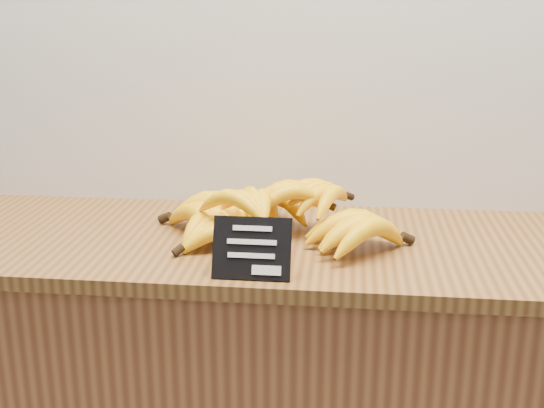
{
  "coord_description": "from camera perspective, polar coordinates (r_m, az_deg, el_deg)",
  "views": [
    {
      "loc": [
        0.23,
        1.38,
        1.42
      ],
      "look_at": [
        0.08,
        2.7,
        1.02
      ],
      "focal_mm": 45.0,
      "sensor_mm": 36.0,
      "label": 1
    }
  ],
  "objects": [
    {
      "name": "chalkboard_sign",
      "position": [
        1.25,
        -1.71,
        -3.74
      ],
      "size": [
        0.14,
        0.05,
        0.11
      ],
      "primitive_type": "cube",
      "rotation": [
        -0.38,
        0.0,
        0.0
      ],
      "color": "black",
      "rests_on": "counter_top"
    },
    {
      "name": "counter_top",
      "position": [
        1.47,
        0.22,
        -3.36
      ],
      "size": [
        1.53,
        0.54,
        0.03
      ],
      "primitive_type": "cube",
      "color": "brown",
      "rests_on": "counter"
    },
    {
      "name": "banana_pile",
      "position": [
        1.45,
        0.02,
        -0.86
      ],
      "size": [
        0.55,
        0.38,
        0.12
      ],
      "color": "yellow",
      "rests_on": "counter_top"
    }
  ]
}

